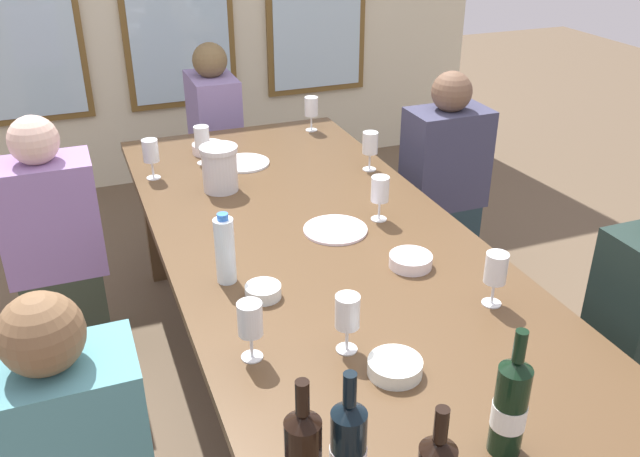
% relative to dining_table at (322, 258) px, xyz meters
% --- Properties ---
extents(ground_plane, '(12.00, 12.00, 0.00)m').
position_rel_dining_table_xyz_m(ground_plane, '(0.00, 0.00, -0.68)').
color(ground_plane, brown).
extents(dining_table, '(1.09, 2.63, 0.74)m').
position_rel_dining_table_xyz_m(dining_table, '(0.00, 0.00, 0.00)').
color(dining_table, brown).
rests_on(dining_table, ground).
extents(white_plate_0, '(0.24, 0.24, 0.01)m').
position_rel_dining_table_xyz_m(white_plate_0, '(0.08, 0.07, 0.06)').
color(white_plate_0, white).
rests_on(white_plate_0, dining_table).
extents(white_plate_1, '(0.23, 0.23, 0.01)m').
position_rel_dining_table_xyz_m(white_plate_1, '(-0.06, 0.83, 0.06)').
color(white_plate_1, white).
rests_on(white_plate_1, dining_table).
extents(metal_pitcher, '(0.16, 0.16, 0.19)m').
position_rel_dining_table_xyz_m(metal_pitcher, '(-0.22, 0.58, 0.16)').
color(metal_pitcher, silver).
rests_on(metal_pitcher, dining_table).
extents(wine_bottle_1, '(0.08, 0.08, 0.32)m').
position_rel_dining_table_xyz_m(wine_bottle_1, '(-0.35, -1.05, 0.18)').
color(wine_bottle_1, black).
rests_on(wine_bottle_1, dining_table).
extents(wine_bottle_2, '(0.08, 0.08, 0.33)m').
position_rel_dining_table_xyz_m(wine_bottle_2, '(0.03, -1.06, 0.19)').
color(wine_bottle_2, black).
rests_on(wine_bottle_2, dining_table).
extents(tasting_bowl_0, '(0.14, 0.14, 0.04)m').
position_rel_dining_table_xyz_m(tasting_bowl_0, '(0.22, -0.25, 0.08)').
color(tasting_bowl_0, white).
rests_on(tasting_bowl_0, dining_table).
extents(tasting_bowl_1, '(0.14, 0.14, 0.04)m').
position_rel_dining_table_xyz_m(tasting_bowl_1, '(-0.08, -0.73, 0.08)').
color(tasting_bowl_1, white).
rests_on(tasting_bowl_1, dining_table).
extents(tasting_bowl_2, '(0.15, 0.15, 0.05)m').
position_rel_dining_table_xyz_m(tasting_bowl_2, '(-0.18, 1.02, 0.08)').
color(tasting_bowl_2, white).
rests_on(tasting_bowl_2, dining_table).
extents(tasting_bowl_3, '(0.11, 0.11, 0.04)m').
position_rel_dining_table_xyz_m(tasting_bowl_3, '(-0.30, -0.26, 0.08)').
color(tasting_bowl_3, white).
rests_on(tasting_bowl_3, dining_table).
extents(water_bottle, '(0.06, 0.06, 0.24)m').
position_rel_dining_table_xyz_m(water_bottle, '(-0.38, -0.12, 0.17)').
color(water_bottle, white).
rests_on(water_bottle, dining_table).
extents(wine_glass_0, '(0.07, 0.07, 0.17)m').
position_rel_dining_table_xyz_m(wine_glass_0, '(-0.16, -0.59, 0.18)').
color(wine_glass_0, white).
rests_on(wine_glass_0, dining_table).
extents(wine_glass_1, '(0.07, 0.07, 0.17)m').
position_rel_dining_table_xyz_m(wine_glass_1, '(0.44, 0.56, 0.18)').
color(wine_glass_1, white).
rests_on(wine_glass_1, dining_table).
extents(wine_glass_2, '(0.07, 0.07, 0.17)m').
position_rel_dining_table_xyz_m(wine_glass_2, '(-0.41, -0.53, 0.18)').
color(wine_glass_2, white).
rests_on(wine_glass_2, dining_table).
extents(wine_glass_3, '(0.07, 0.07, 0.17)m').
position_rel_dining_table_xyz_m(wine_glass_3, '(0.39, 1.15, 0.18)').
color(wine_glass_3, white).
rests_on(wine_glass_3, dining_table).
extents(wine_glass_4, '(0.07, 0.07, 0.17)m').
position_rel_dining_table_xyz_m(wine_glass_4, '(0.27, 0.10, 0.18)').
color(wine_glass_4, white).
rests_on(wine_glass_4, dining_table).
extents(wine_glass_5, '(0.07, 0.07, 0.17)m').
position_rel_dining_table_xyz_m(wine_glass_5, '(-0.22, 0.90, 0.18)').
color(wine_glass_5, white).
rests_on(wine_glass_5, dining_table).
extents(wine_glass_6, '(0.07, 0.07, 0.17)m').
position_rel_dining_table_xyz_m(wine_glass_6, '(-0.46, 0.81, 0.18)').
color(wine_glass_6, white).
rests_on(wine_glass_6, dining_table).
extents(wine_glass_7, '(0.07, 0.07, 0.17)m').
position_rel_dining_table_xyz_m(wine_glass_7, '(0.34, -0.54, 0.18)').
color(wine_glass_7, white).
rests_on(wine_glass_7, dining_table).
extents(seated_person_0, '(0.38, 0.24, 1.11)m').
position_rel_dining_table_xyz_m(seated_person_0, '(-0.90, 0.68, -0.15)').
color(seated_person_0, '#31392B').
rests_on(seated_person_0, ground).
extents(seated_person_1, '(0.38, 0.24, 1.11)m').
position_rel_dining_table_xyz_m(seated_person_1, '(0.90, 0.67, -0.15)').
color(seated_person_1, '#21353E').
rests_on(seated_person_1, ground).
extents(seated_person_4, '(0.24, 0.38, 1.11)m').
position_rel_dining_table_xyz_m(seated_person_4, '(0.00, 1.67, -0.15)').
color(seated_person_4, '#3A312C').
rests_on(seated_person_4, ground).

